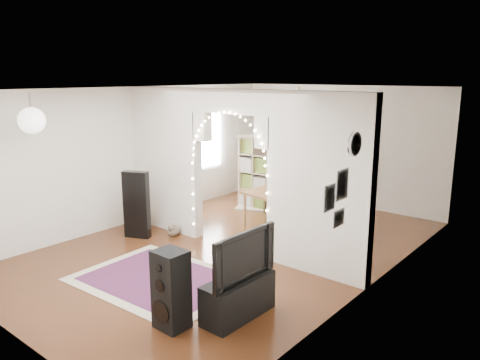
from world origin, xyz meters
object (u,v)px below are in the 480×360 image
Objects in this scene: media_console at (238,297)px; dining_chair_right at (281,203)px; acoustic_guitar at (145,208)px; bookcase at (272,174)px; dining_chair_left at (292,204)px; floor_speaker at (171,290)px; dining_table at (276,197)px.

dining_chair_right reaches higher than media_console.
acoustic_guitar reaches higher than media_console.
acoustic_guitar is 2.86m from dining_chair_right.
bookcase reaches higher than dining_chair_left.
bookcase is 0.81m from dining_chair_left.
bookcase is at bearing 160.21° from dining_chair_left.
dining_chair_left reaches higher than media_console.
floor_speaker is 4.88m from dining_chair_right.
dining_chair_left is (-0.30, 1.01, -0.41)m from dining_table.
bookcase is 0.65m from dining_chair_right.
acoustic_guitar is 0.65× the size of dining_table.
acoustic_guitar is 2.83m from bookcase.
floor_speaker reaches higher than media_console.
floor_speaker is at bearing -121.27° from media_console.
media_console is at bearing -75.40° from dining_chair_left.
acoustic_guitar is 0.90× the size of floor_speaker.
dining_table is 2.20× the size of dining_chair_left.
media_console is (3.64, -1.52, -0.12)m from acoustic_guitar.
acoustic_guitar is 3.95m from media_console.
floor_speaker reaches higher than dining_chair_right.
dining_chair_right is (-1.61, 4.60, -0.21)m from floor_speaker.
floor_speaker is (3.20, -2.22, 0.10)m from acoustic_guitar.
dining_chair_right is at bearing 110.65° from floor_speaker.
acoustic_guitar is at bearing -137.74° from dining_chair_left.
dining_chair_right is at bearing 172.98° from dining_chair_left.
dining_chair_right is (-0.56, 0.99, -0.42)m from dining_table.
bookcase is 2.79× the size of dining_chair_right.
acoustic_guitar is at bearing 158.23° from media_console.
floor_speaker is 1.61× the size of dining_chair_left.
media_console is 0.61× the size of bookcase.
media_console is at bearing -5.08° from acoustic_guitar.
media_console is at bearing -72.84° from dining_chair_right.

